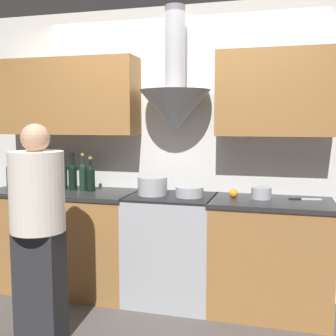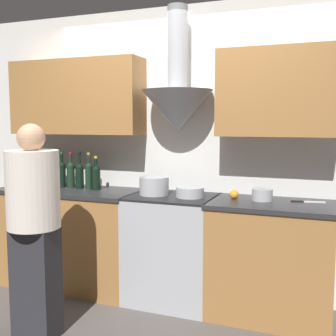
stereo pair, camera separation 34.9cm
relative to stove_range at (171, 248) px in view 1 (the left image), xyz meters
The scene contains 21 objects.
ground_plane 0.57m from the stove_range, 90.00° to the right, with size 12.00×12.00×0.00m, color #4C4744.
wall_back 1.03m from the stove_range, 103.87° to the left, with size 8.40×0.62×2.60m.
counter_left 1.03m from the stove_range, behind, with size 1.36×0.62×0.93m.
counter_right 0.84m from the stove_range, ahead, with size 0.98×0.62×0.93m.
stove_range is the anchor object (origin of this frame).
wine_bottle_0 1.73m from the stove_range, behind, with size 0.07×0.07×0.33m.
wine_bottle_1 1.65m from the stove_range, behind, with size 0.07×0.07×0.32m.
wine_bottle_2 1.56m from the stove_range, behind, with size 0.07×0.07×0.31m.
wine_bottle_3 1.48m from the stove_range, behind, with size 0.07×0.07×0.34m.
wine_bottle_4 1.39m from the stove_range, behind, with size 0.08×0.08×0.36m.
wine_bottle_5 1.31m from the stove_range, behind, with size 0.08×0.08×0.34m.
wine_bottle_6 1.23m from the stove_range, behind, with size 0.08×0.08×0.34m.
wine_bottle_7 1.14m from the stove_range, behind, with size 0.08×0.08×0.35m.
wine_bottle_8 1.05m from the stove_range, behind, with size 0.07×0.07×0.35m.
wine_bottle_9 0.97m from the stove_range, behind, with size 0.08×0.08×0.32m.
stock_pot 0.57m from the stove_range, behind, with size 0.26×0.26×0.16m.
mixing_bowl 0.53m from the stove_range, ahead, with size 0.24×0.24×0.09m.
orange_fruit 0.73m from the stove_range, ahead, with size 0.07×0.07×0.07m.
saucepan 0.91m from the stove_range, ahead, with size 0.17×0.17×0.09m.
chefs_knife 1.21m from the stove_range, ahead, with size 0.26×0.07×0.01m.
person_foreground_left 1.23m from the stove_range, 126.75° to the right, with size 0.37×0.37×1.56m.
Camera 1 is at (0.92, -3.14, 1.57)m, focal length 45.00 mm.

